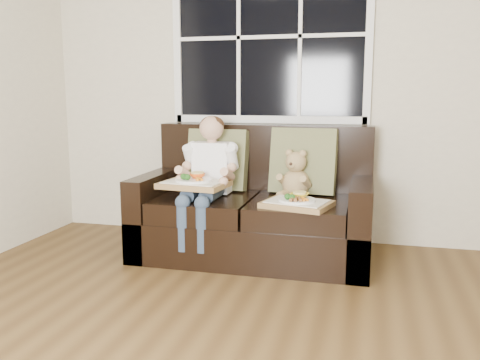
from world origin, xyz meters
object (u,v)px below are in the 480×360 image
(loveseat, at_px, (256,213))
(tray_right, at_px, (297,202))
(teddy_bear, at_px, (296,177))
(tray_left, at_px, (194,183))
(child, at_px, (208,169))

(loveseat, height_order, tray_right, loveseat)
(teddy_bear, xyz_separation_m, tray_left, (-0.68, -0.32, -0.02))
(child, distance_m, tray_right, 0.74)
(tray_left, height_order, tray_right, tray_left)
(teddy_bear, distance_m, tray_left, 0.75)
(teddy_bear, height_order, tray_right, teddy_bear)
(tray_right, bearing_deg, tray_left, -168.82)
(child, bearing_deg, tray_left, -106.02)
(child, xyz_separation_m, tray_right, (0.69, -0.21, -0.17))
(tray_left, relative_size, tray_right, 0.98)
(tray_left, bearing_deg, tray_right, 3.99)
(loveseat, xyz_separation_m, tray_left, (-0.38, -0.29, 0.27))
(loveseat, bearing_deg, child, -160.13)
(loveseat, relative_size, tray_right, 3.39)
(child, xyz_separation_m, tray_left, (-0.05, -0.17, -0.08))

